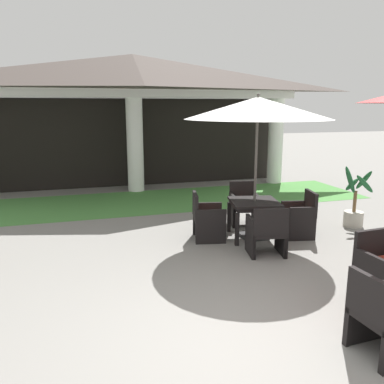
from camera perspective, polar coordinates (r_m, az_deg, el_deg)
The scene contains 12 objects.
ground_plane at distance 4.55m, azimuth 8.83°, elevation -21.23°, with size 60.00×60.00×0.00m, color gray.
background_pavilion at distance 11.91m, azimuth -8.58°, elevation 14.92°, with size 10.43×2.80×3.94m.
lawn_strip at distance 10.63m, azimuth -6.86°, elevation -1.37°, with size 12.23×2.75×0.01m, color #47843D.
patio_table_near_foreground at distance 7.64m, azimuth 9.01°, elevation -2.02°, with size 1.05×1.05×0.73m.
patio_umbrella_near_foreground at distance 7.41m, azimuth 9.49°, elevation 11.79°, with size 2.70×2.70×2.73m.
patio_chair_near_foreground_south at distance 6.85m, azimuth 10.78°, elevation -5.74°, with size 0.70×0.67×0.87m.
patio_chair_near_foreground_north at distance 8.55m, azimuth 7.50°, elevation -1.89°, with size 0.67×0.63×0.91m.
patio_chair_near_foreground_west at distance 7.53m, azimuth 2.16°, elevation -3.84°, with size 0.69×0.72×0.90m.
patio_chair_near_foreground_east at distance 7.96m, azimuth 15.36°, elevation -3.39°, with size 0.63×0.66×0.90m.
patio_chair_mid_left_west at distance 4.60m, azimuth 26.06°, elevation -16.03°, with size 0.62×0.60×0.90m.
patio_chair_mid_left_north at distance 5.84m, azimuth 25.95°, elevation -9.87°, with size 0.65×0.59×0.89m.
potted_palm_right_edge at distance 9.00m, azimuth 22.47°, elevation -2.15°, with size 0.52×0.54×1.30m.
Camera 1 is at (-1.68, -3.41, 2.50)m, focal length 36.86 mm.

